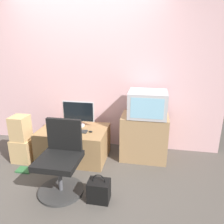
{
  "coord_description": "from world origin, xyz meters",
  "views": [
    {
      "loc": [
        1.08,
        -2.14,
        1.75
      ],
      "look_at": [
        0.51,
        0.92,
        0.73
      ],
      "focal_mm": 35.0,
      "sensor_mm": 36.0,
      "label": 1
    }
  ],
  "objects_px": {
    "crt_tv": "(148,104)",
    "book": "(25,170)",
    "mouse": "(91,132)",
    "cardboard_box_lower": "(23,150)",
    "main_monitor": "(78,113)",
    "keyboard": "(76,131)",
    "office_chair": "(61,162)",
    "handbag": "(99,190)"
  },
  "relations": [
    {
      "from": "crt_tv",
      "to": "book",
      "type": "distance_m",
      "value": 1.99
    },
    {
      "from": "book",
      "to": "mouse",
      "type": "bearing_deg",
      "value": 25.83
    },
    {
      "from": "crt_tv",
      "to": "book",
      "type": "bearing_deg",
      "value": -157.42
    },
    {
      "from": "crt_tv",
      "to": "cardboard_box_lower",
      "type": "relative_size",
      "value": 1.54
    },
    {
      "from": "mouse",
      "to": "main_monitor",
      "type": "bearing_deg",
      "value": 138.91
    },
    {
      "from": "main_monitor",
      "to": "keyboard",
      "type": "bearing_deg",
      "value": -82.46
    },
    {
      "from": "mouse",
      "to": "book",
      "type": "bearing_deg",
      "value": -154.17
    },
    {
      "from": "main_monitor",
      "to": "cardboard_box_lower",
      "type": "xyz_separation_m",
      "value": [
        -0.77,
        -0.37,
        -0.51
      ]
    },
    {
      "from": "mouse",
      "to": "office_chair",
      "type": "relative_size",
      "value": 0.07
    },
    {
      "from": "main_monitor",
      "to": "crt_tv",
      "type": "bearing_deg",
      "value": 2.92
    },
    {
      "from": "office_chair",
      "to": "handbag",
      "type": "bearing_deg",
      "value": -12.45
    },
    {
      "from": "book",
      "to": "crt_tv",
      "type": "bearing_deg",
      "value": 22.58
    },
    {
      "from": "cardboard_box_lower",
      "to": "main_monitor",
      "type": "bearing_deg",
      "value": 25.8
    },
    {
      "from": "office_chair",
      "to": "cardboard_box_lower",
      "type": "bearing_deg",
      "value": 147.63
    },
    {
      "from": "mouse",
      "to": "crt_tv",
      "type": "bearing_deg",
      "value": 18.85
    },
    {
      "from": "keyboard",
      "to": "mouse",
      "type": "height_order",
      "value": "mouse"
    },
    {
      "from": "crt_tv",
      "to": "main_monitor",
      "type": "bearing_deg",
      "value": -177.08
    },
    {
      "from": "main_monitor",
      "to": "office_chair",
      "type": "distance_m",
      "value": 0.96
    },
    {
      "from": "book",
      "to": "cardboard_box_lower",
      "type": "bearing_deg",
      "value": 121.07
    },
    {
      "from": "mouse",
      "to": "crt_tv",
      "type": "distance_m",
      "value": 0.92
    },
    {
      "from": "cardboard_box_lower",
      "to": "handbag",
      "type": "relative_size",
      "value": 1.05
    },
    {
      "from": "crt_tv",
      "to": "mouse",
      "type": "bearing_deg",
      "value": -161.15
    },
    {
      "from": "main_monitor",
      "to": "cardboard_box_lower",
      "type": "bearing_deg",
      "value": -154.2
    },
    {
      "from": "keyboard",
      "to": "cardboard_box_lower",
      "type": "xyz_separation_m",
      "value": [
        -0.8,
        -0.15,
        -0.31
      ]
    },
    {
      "from": "main_monitor",
      "to": "book",
      "type": "xyz_separation_m",
      "value": [
        -0.61,
        -0.63,
        -0.67
      ]
    },
    {
      "from": "keyboard",
      "to": "office_chair",
      "type": "distance_m",
      "value": 0.7
    },
    {
      "from": "keyboard",
      "to": "cardboard_box_lower",
      "type": "relative_size",
      "value": 0.95
    },
    {
      "from": "keyboard",
      "to": "cardboard_box_lower",
      "type": "height_order",
      "value": "keyboard"
    },
    {
      "from": "book",
      "to": "office_chair",
      "type": "bearing_deg",
      "value": -21.77
    },
    {
      "from": "keyboard",
      "to": "book",
      "type": "bearing_deg",
      "value": -147.47
    },
    {
      "from": "keyboard",
      "to": "crt_tv",
      "type": "relative_size",
      "value": 0.62
    },
    {
      "from": "handbag",
      "to": "crt_tv",
      "type": "bearing_deg",
      "value": 66.0
    },
    {
      "from": "main_monitor",
      "to": "keyboard",
      "type": "distance_m",
      "value": 0.3
    },
    {
      "from": "office_chair",
      "to": "main_monitor",
      "type": "bearing_deg",
      "value": 94.75
    },
    {
      "from": "main_monitor",
      "to": "cardboard_box_lower",
      "type": "distance_m",
      "value": 0.99
    },
    {
      "from": "cardboard_box_lower",
      "to": "handbag",
      "type": "height_order",
      "value": "cardboard_box_lower"
    },
    {
      "from": "cardboard_box_lower",
      "to": "handbag",
      "type": "bearing_deg",
      "value": -25.78
    },
    {
      "from": "keyboard",
      "to": "cardboard_box_lower",
      "type": "distance_m",
      "value": 0.87
    },
    {
      "from": "crt_tv",
      "to": "cardboard_box_lower",
      "type": "height_order",
      "value": "crt_tv"
    },
    {
      "from": "keyboard",
      "to": "office_chair",
      "type": "height_order",
      "value": "office_chair"
    },
    {
      "from": "main_monitor",
      "to": "mouse",
      "type": "distance_m",
      "value": 0.38
    },
    {
      "from": "mouse",
      "to": "keyboard",
      "type": "bearing_deg",
      "value": -178.14
    }
  ]
}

